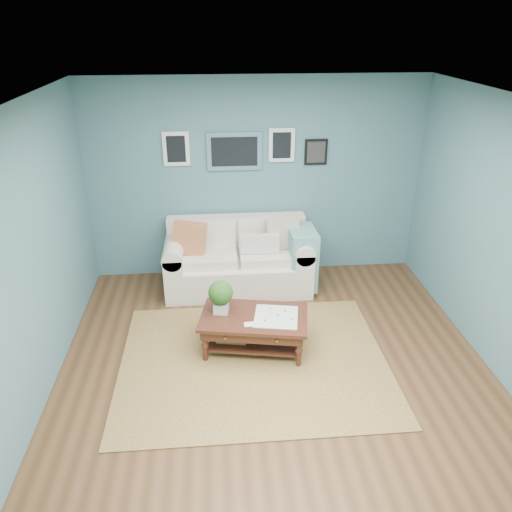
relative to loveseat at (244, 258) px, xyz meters
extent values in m
plane|color=brown|center=(0.20, -2.03, -0.41)|extent=(5.00, 5.00, 0.00)
plane|color=white|center=(0.20, -2.03, 2.29)|extent=(5.00, 5.00, 0.00)
cube|color=slate|center=(0.20, 0.47, 0.94)|extent=(4.50, 0.02, 2.70)
cube|color=slate|center=(0.20, -4.53, 0.94)|extent=(4.50, 0.02, 2.70)
cube|color=slate|center=(-2.05, -2.03, 0.94)|extent=(0.02, 5.00, 2.70)
cube|color=slate|center=(-0.09, 0.45, 1.34)|extent=(0.72, 0.03, 0.50)
cube|color=black|center=(-0.09, 0.43, 1.34)|extent=(0.60, 0.01, 0.38)
cube|color=white|center=(-0.84, 0.45, 1.39)|extent=(0.34, 0.03, 0.44)
cube|color=white|center=(0.53, 0.45, 1.41)|extent=(0.34, 0.03, 0.44)
cube|color=black|center=(0.99, 0.45, 1.31)|extent=(0.30, 0.03, 0.34)
cube|color=brown|center=(-0.02, -1.69, -0.41)|extent=(2.83, 2.26, 0.01)
cube|color=#F0E5CE|center=(-0.09, -0.04, -0.20)|extent=(1.43, 0.88, 0.42)
cube|color=#F0E5CE|center=(-0.09, 0.30, 0.25)|extent=(1.87, 0.22, 0.48)
cube|color=#F0E5CE|center=(-0.92, -0.04, -0.10)|extent=(0.24, 0.88, 0.62)
cube|color=#F0E5CE|center=(0.75, -0.04, -0.10)|extent=(0.24, 0.88, 0.62)
cylinder|color=#F0E5CE|center=(-0.92, -0.04, 0.21)|extent=(0.26, 0.88, 0.26)
cylinder|color=#F0E5CE|center=(0.75, -0.04, 0.21)|extent=(0.26, 0.88, 0.26)
cube|color=#F0E5CE|center=(-0.47, -0.10, 0.08)|extent=(0.72, 0.56, 0.13)
cube|color=#F0E5CE|center=(0.30, -0.10, 0.08)|extent=(0.72, 0.56, 0.13)
cube|color=#F0E5CE|center=(-0.47, 0.18, 0.32)|extent=(0.72, 0.12, 0.36)
cube|color=#F0E5CE|center=(0.30, 0.18, 0.32)|extent=(0.72, 0.12, 0.36)
cube|color=#D84E36|center=(-0.71, -0.09, 0.36)|extent=(0.48, 0.17, 0.48)
cube|color=beige|center=(0.52, -0.02, 0.36)|extent=(0.47, 0.18, 0.46)
cube|color=beige|center=(0.19, -0.14, 0.27)|extent=(0.50, 0.12, 0.24)
cube|color=#6BA399|center=(0.75, -0.16, 0.05)|extent=(0.34, 0.55, 0.80)
cube|color=#38160F|center=(0.01, -1.46, 0.00)|extent=(1.25, 0.87, 0.04)
cube|color=#38160F|center=(0.01, -1.46, -0.08)|extent=(1.16, 0.78, 0.11)
cube|color=#38160F|center=(0.01, -1.46, -0.30)|extent=(1.05, 0.67, 0.02)
sphere|color=gold|center=(-0.31, -1.71, -0.08)|extent=(0.03, 0.03, 0.03)
sphere|color=gold|center=(0.21, -1.81, -0.08)|extent=(0.03, 0.03, 0.03)
cylinder|color=#38160F|center=(-0.53, -1.62, -0.22)|extent=(0.06, 0.06, 0.39)
cylinder|color=#38160F|center=(0.45, -1.80, -0.22)|extent=(0.06, 0.06, 0.39)
cylinder|color=#38160F|center=(-0.43, -1.11, -0.22)|extent=(0.06, 0.06, 0.39)
cylinder|color=#38160F|center=(0.54, -1.30, -0.22)|extent=(0.06, 0.06, 0.39)
cube|color=silver|center=(-0.34, -1.34, 0.08)|extent=(0.18, 0.18, 0.11)
sphere|color=#245116|center=(-0.34, -1.34, 0.26)|extent=(0.27, 0.27, 0.27)
cube|color=white|center=(0.24, -1.50, 0.02)|extent=(0.54, 0.54, 0.01)
cube|color=olive|center=(-0.23, -1.41, -0.20)|extent=(0.36, 0.29, 0.19)
cube|color=navy|center=(0.27, -1.49, -0.24)|extent=(0.26, 0.21, 0.11)
camera|label=1|loc=(-0.37, -6.00, 2.93)|focal=35.00mm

